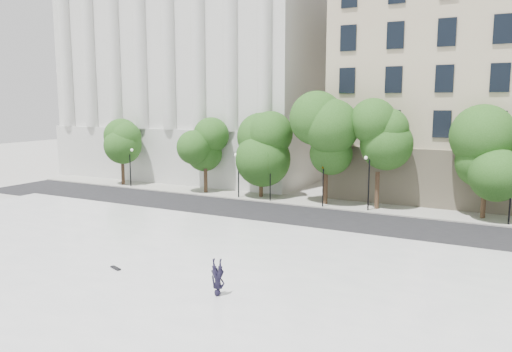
{
  "coord_description": "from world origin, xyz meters",
  "views": [
    {
      "loc": [
        17.4,
        -16.89,
        8.9
      ],
      "look_at": [
        3.35,
        10.0,
        4.36
      ],
      "focal_mm": 35.0,
      "sensor_mm": 36.0,
      "label": 1
    }
  ],
  "objects_px": {
    "traffic_light_east": "(323,164)",
    "traffic_light_west": "(270,160)",
    "skateboard": "(116,268)",
    "person_lying": "(218,291)"
  },
  "relations": [
    {
      "from": "traffic_light_east",
      "to": "traffic_light_west",
      "type": "bearing_deg",
      "value": 180.0
    },
    {
      "from": "skateboard",
      "to": "traffic_light_west",
      "type": "bearing_deg",
      "value": 112.79
    },
    {
      "from": "person_lying",
      "to": "skateboard",
      "type": "distance_m",
      "value": 6.54
    },
    {
      "from": "person_lying",
      "to": "skateboard",
      "type": "xyz_separation_m",
      "value": [
        -6.51,
        0.6,
        -0.19
      ]
    },
    {
      "from": "skateboard",
      "to": "traffic_light_east",
      "type": "bearing_deg",
      "value": 99.32
    },
    {
      "from": "traffic_light_west",
      "to": "person_lying",
      "type": "height_order",
      "value": "traffic_light_west"
    },
    {
      "from": "traffic_light_west",
      "to": "skateboard",
      "type": "height_order",
      "value": "traffic_light_west"
    },
    {
      "from": "person_lying",
      "to": "skateboard",
      "type": "bearing_deg",
      "value": 159.38
    },
    {
      "from": "person_lying",
      "to": "traffic_light_east",
      "type": "bearing_deg",
      "value": 82.52
    },
    {
      "from": "skateboard",
      "to": "person_lying",
      "type": "bearing_deg",
      "value": 13.71
    }
  ]
}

